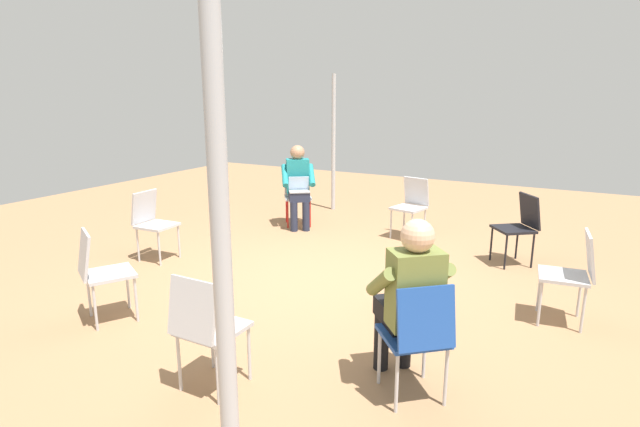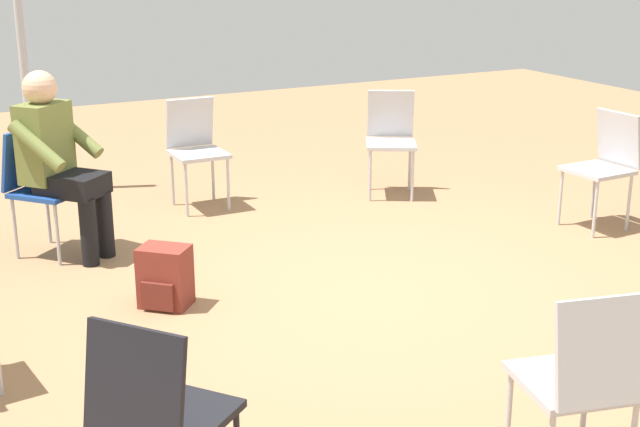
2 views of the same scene
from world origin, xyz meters
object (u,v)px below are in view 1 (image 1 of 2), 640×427
Objects in this scene: person_with_laptop at (298,182)px; person_in_olive at (409,294)px; chair_south at (205,325)px; chair_southwest at (100,269)px; chair_west at (152,220)px; backpack_near_laptop_user at (411,299)px; chair_north at (411,203)px; chair_northeast at (519,224)px; chair_east at (573,271)px; chair_southeast at (418,333)px; chair_northwest at (297,193)px.

person_in_olive is at bearing 95.13° from person_with_laptop.
chair_south is 4.38m from person_with_laptop.
chair_southwest is 3.65m from person_with_laptop.
chair_west is 0.69× the size of person_with_laptop.
chair_south is 2.04m from backpack_near_laptop_user.
chair_north is 1.57m from chair_northeast.
backpack_near_laptop_user is at bearing 123.92° from chair_northeast.
chair_southwest is (-3.05, -3.41, 0.00)m from chair_northeast.
chair_northeast is at bearing 43.33° from person_in_olive.
person_in_olive is (2.87, -3.34, 0.00)m from person_with_laptop.
chair_east is at bearing 165.28° from chair_northeast.
person_in_olive is at bearing 90.00° from chair_southeast.
backpack_near_laptop_user is at bearing 103.35° from person_with_laptop.
chair_northwest is at bearing -90.00° from person_with_laptop.
person_with_laptop is 3.44× the size of backpack_near_laptop_user.
chair_south is at bearing 169.51° from person_in_olive.
person_with_laptop is 1.00× the size of person_in_olive.
person_in_olive is at bearing 94.94° from chair_northwest.
backpack_near_laptop_user is (2.63, -2.35, -0.34)m from chair_northwest.
chair_east is at bearing 119.42° from chair_northwest.
chair_northeast is 1.60m from chair_east.
chair_north is 2.88m from chair_east.
chair_south is 2.36× the size of backpack_near_laptop_user.
chair_northwest is at bearing 113.59° from chair_south.
chair_north is 4.29m from chair_south.
chair_south is at bearing 120.58° from chair_northeast.
person_with_laptop is at bearing 89.84° from chair_southeast.
chair_northwest is 0.69× the size of person_with_laptop.
chair_south is 1.39m from person_in_olive.
person_with_laptop is at bearing 59.56° from chair_east.
chair_southeast is 1.00× the size of chair_northeast.
chair_northwest is (-1.80, -0.12, 0.00)m from chair_north.
chair_east is (0.84, 1.77, 0.00)m from chair_southeast.
chair_northeast is 1.00× the size of chair_southwest.
chair_southeast is at bearing -90.00° from person_in_olive.
chair_northeast is at bearing 113.47° from chair_west.
chair_northeast is 0.69× the size of person_in_olive.
person_with_laptop reaches higher than chair_northeast.
person_with_laptop is 3.41m from backpack_near_laptop_user.
chair_north is at bearing 108.63° from backpack_near_laptop_user.
chair_northeast is at bearing 138.18° from chair_northwest.
chair_north and chair_northwest have the same top height.
chair_north reaches higher than backpack_near_laptop_user.
chair_north and chair_west have the same top height.
chair_north is 1.00× the size of chair_west.
chair_southwest is at bearing 56.65° from person_with_laptop.
chair_west is at bearing 121.39° from person_in_olive.
chair_northwest is at bearing 17.07° from chair_north.
chair_southwest is at bearing -149.27° from backpack_near_laptop_user.
chair_southwest is at bearing 100.35° from chair_northeast.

